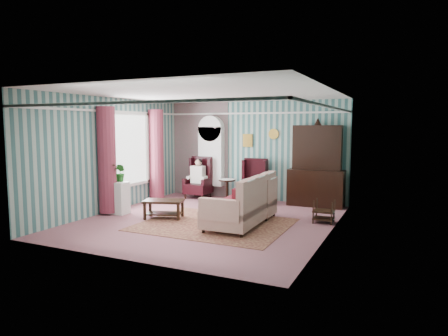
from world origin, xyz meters
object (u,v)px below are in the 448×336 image
at_px(seated_woman, 198,179).
at_px(wingback_right, 252,181).
at_px(wingback_left, 198,178).
at_px(sofa, 240,199).
at_px(dresser_hutch, 316,163).
at_px(floral_armchair, 258,199).
at_px(coffee_table, 164,209).
at_px(plant_stand, 117,198).
at_px(nest_table, 324,211).
at_px(bookcase, 211,161).
at_px(round_side_table, 227,189).

bearing_deg(seated_woman, wingback_right, 0.00).
distance_m(wingback_left, sofa, 3.46).
distance_m(dresser_hutch, wingback_right, 1.86).
bearing_deg(floral_armchair, wingback_left, 56.08).
distance_m(wingback_right, coffee_table, 2.99).
bearing_deg(wingback_right, plant_stand, -132.84).
distance_m(plant_stand, sofa, 3.22).
distance_m(wingback_left, nest_table, 4.37).
bearing_deg(plant_stand, wingback_right, 47.16).
bearing_deg(bookcase, sofa, -53.02).
bearing_deg(plant_stand, wingback_left, 73.78).
bearing_deg(bookcase, seated_woman, -122.66).
xyz_separation_m(wingback_left, wingback_right, (1.75, 0.00, 0.00)).
height_order(round_side_table, sofa, sofa).
distance_m(seated_woman, floral_armchair, 3.07).
relative_size(round_side_table, sofa, 0.27).
height_order(round_side_table, nest_table, round_side_table).
height_order(dresser_hutch, seated_woman, dresser_hutch).
bearing_deg(dresser_hutch, nest_table, -72.61).
height_order(seated_woman, plant_stand, seated_woman).
height_order(nest_table, sofa, sofa).
distance_m(seated_woman, coffee_table, 2.79).
distance_m(wingback_left, seated_woman, 0.04).
bearing_deg(wingback_right, dresser_hutch, 8.77).
relative_size(bookcase, plant_stand, 2.80).
xyz_separation_m(plant_stand, coffee_table, (1.35, 0.04, -0.18)).
distance_m(bookcase, plant_stand, 3.39).
bearing_deg(coffee_table, dresser_hutch, 45.25).
distance_m(wingback_left, plant_stand, 2.87).
distance_m(round_side_table, plant_stand, 3.36).
bearing_deg(plant_stand, round_side_table, 59.62).
distance_m(bookcase, coffee_table, 3.24).
distance_m(wingback_right, seated_woman, 1.75).
height_order(dresser_hutch, wingback_left, dresser_hutch).
xyz_separation_m(bookcase, wingback_left, (-0.25, -0.39, -0.50)).
xyz_separation_m(dresser_hutch, plant_stand, (-4.30, -3.02, -0.78)).
bearing_deg(floral_armchair, sofa, 169.35).
bearing_deg(bookcase, floral_armchair, -42.23).
distance_m(wingback_right, sofa, 2.56).
distance_m(wingback_right, plant_stand, 3.76).
relative_size(nest_table, plant_stand, 0.68).
bearing_deg(nest_table, dresser_hutch, 107.39).
height_order(dresser_hutch, floral_armchair, dresser_hutch).
xyz_separation_m(dresser_hutch, nest_table, (0.57, -1.82, -0.91)).
distance_m(plant_stand, coffee_table, 1.36).
height_order(wingback_right, nest_table, wingback_right).
bearing_deg(sofa, bookcase, 35.90).
relative_size(wingback_left, wingback_right, 1.00).
xyz_separation_m(nest_table, plant_stand, (-4.87, -1.20, 0.13)).
relative_size(round_side_table, plant_stand, 0.75).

